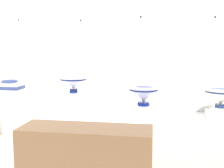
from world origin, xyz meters
TOP-DOWN VIEW (x-y plane):
  - wall_back at (2.18, 2.87)m, footprint 4.57×0.06m
  - display_platform at (2.18, 2.32)m, footprint 3.79×0.99m
  - plinth_block_pale_glazed at (0.74, 2.41)m, footprint 0.39×0.37m
  - antique_toilet_pale_glazed at (0.74, 2.41)m, footprint 0.35×0.26m
  - plinth_block_slender_white at (1.68, 2.40)m, footprint 0.37×0.34m
  - antique_toilet_slender_white at (1.68, 2.40)m, footprint 0.37×0.37m
  - plinth_block_rightmost at (2.63, 2.28)m, footprint 0.32×0.32m
  - antique_toilet_rightmost at (2.63, 2.28)m, footprint 0.38×0.38m
  - plinth_block_squat_floral at (3.59, 2.40)m, footprint 0.31×0.34m
  - antique_toilet_squat_floral at (3.59, 2.40)m, footprint 0.40×0.40m
  - info_placard_first at (0.74, 2.83)m, footprint 0.10×0.01m
  - info_placard_second at (1.71, 2.83)m, footprint 0.10×0.01m
  - info_placard_third at (2.60, 2.83)m, footprint 0.13×0.01m
  - info_placard_fourth at (3.59, 2.83)m, footprint 0.09×0.01m
  - museum_bench at (2.23, 0.93)m, footprint 1.08×0.36m

SIDE VIEW (x-z plane):
  - display_platform at x=2.18m, z-range 0.00..0.14m
  - plinth_block_pale_glazed at x=0.74m, z-range 0.14..0.22m
  - plinth_block_squat_floral at x=3.59m, z-range 0.14..0.25m
  - museum_bench at x=2.23m, z-range 0.00..0.40m
  - plinth_block_rightmost at x=2.63m, z-range 0.14..0.27m
  - plinth_block_slender_white at x=1.68m, z-range 0.14..0.37m
  - antique_toilet_pale_glazed at x=0.74m, z-range 0.23..0.59m
  - antique_toilet_squat_floral at x=3.59m, z-range 0.30..0.60m
  - antique_toilet_rightmost at x=2.63m, z-range 0.31..0.61m
  - antique_toilet_slender_white at x=1.68m, z-range 0.42..0.72m
  - info_placard_second at x=1.71m, z-range 1.34..1.47m
  - info_placard_fourth at x=3.59m, z-range 1.33..1.49m
  - info_placard_first at x=0.74m, z-range 1.34..1.50m
  - wall_back at x=2.18m, z-range 0.00..2.86m
  - info_placard_third at x=2.60m, z-range 1.37..1.50m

